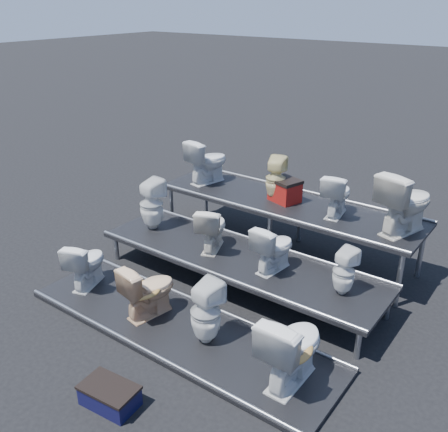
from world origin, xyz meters
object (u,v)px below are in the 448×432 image
Objects in this scene: toilet_6 at (274,247)px; toilet_5 at (212,228)px; toilet_3 at (292,347)px; red_crate at (285,192)px; toilet_10 at (337,194)px; toilet_4 at (152,204)px; toilet_9 at (276,179)px; toilet_1 at (149,290)px; toilet_11 at (405,202)px; toilet_2 at (206,312)px; step_stool at (110,397)px; toilet_8 at (207,161)px; toilet_7 at (344,272)px; toilet_0 at (86,263)px.

toilet_5 is at bearing 6.63° from toilet_6.
red_crate reaches higher than toilet_3.
toilet_10 is (1.27, 1.30, 0.39)m from toilet_5.
toilet_3 is 3.48m from toilet_4.
toilet_1 is at bearing 70.20° from toilet_9.
toilet_3 is 2.73m from toilet_11.
step_stool is (-0.19, -1.32, -0.35)m from toilet_2.
step_stool is at bearing 90.01° from toilet_6.
toilet_10 is at bearing -168.32° from toilet_8.
toilet_9 is at bearing -70.12° from toilet_2.
toilet_3 is at bearing -174.27° from toilet_2.
toilet_7 is at bearing -175.45° from toilet_4.
toilet_8 is at bearing -162.01° from red_crate.
toilet_3 is at bearing -169.19° from toilet_1.
toilet_3 is (1.13, 0.00, 0.03)m from toilet_2.
red_crate reaches higher than toilet_6.
toilet_3 is at bearing 110.32° from toilet_9.
toilet_9 is at bearing -138.23° from toilet_0.
toilet_8 reaches higher than red_crate.
toilet_1 is 3.55m from toilet_11.
toilet_7 is 1.42m from toilet_11.
toilet_7 is 1.40× the size of red_crate.
toilet_10 is (2.36, 0.00, -0.05)m from toilet_8.
toilet_8 is 0.87× the size of toilet_11.
toilet_6 is 1.51× the size of red_crate.
toilet_8 is 2.36m from toilet_10.
toilet_0 is 1.07× the size of toilet_10.
toilet_10 is 0.97m from toilet_11.
toilet_4 reaches higher than toilet_0.
toilet_6 is at bearing -51.84° from toilet_3.
toilet_11 is at bearing -154.57° from toilet_4.
toilet_7 is at bearing 58.16° from step_stool.
toilet_2 is 3.04m from toilet_11.
toilet_9 reaches higher than toilet_5.
toilet_11 is at bearing -88.77° from toilet_7.
toilet_4 is 1.24× the size of toilet_10.
toilet_5 is at bearing -32.42° from toilet_3.
toilet_8 reaches higher than toilet_9.
toilet_8 is at bearing -56.59° from toilet_1.
toilet_11 is at bearing -126.60° from toilet_6.
toilet_0 is 2.60m from toilet_6.
toilet_1 is 1.19× the size of toilet_7.
red_crate is (1.58, 1.32, 0.16)m from toilet_4.
toilet_1 is at bearing 124.27° from toilet_8.
toilet_10 reaches higher than step_stool.
toilet_4 is (0.04, 1.30, 0.46)m from toilet_0.
toilet_1 is 1.80m from toilet_4.
toilet_0 is at bearing 5.73° from toilet_2.
step_stool is at bearing 82.62° from toilet_9.
toilet_2 is at bearing 161.02° from toilet_0.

